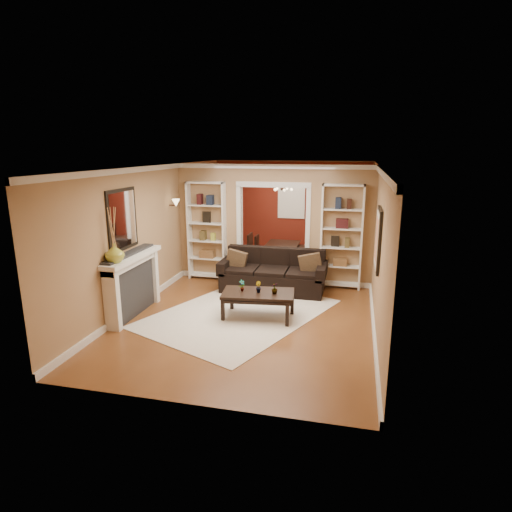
% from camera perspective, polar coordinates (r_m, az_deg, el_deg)
% --- Properties ---
extents(floor, '(8.00, 8.00, 0.00)m').
position_cam_1_polar(floor, '(9.03, 0.79, -5.48)').
color(floor, brown).
rests_on(floor, ground).
extents(ceiling, '(8.00, 8.00, 0.00)m').
position_cam_1_polar(ceiling, '(8.51, 0.85, 11.90)').
color(ceiling, white).
rests_on(ceiling, ground).
extents(wall_back, '(8.00, 0.00, 8.00)m').
position_cam_1_polar(wall_back, '(12.56, 4.76, 6.39)').
color(wall_back, '#A78158').
rests_on(wall_back, ground).
extents(wall_front, '(8.00, 0.00, 8.00)m').
position_cam_1_polar(wall_front, '(4.97, -9.16, -5.82)').
color(wall_front, '#A78158').
rests_on(wall_front, ground).
extents(wall_left, '(0.00, 8.00, 8.00)m').
position_cam_1_polar(wall_left, '(9.40, -12.72, 3.49)').
color(wall_left, '#A78158').
rests_on(wall_left, ground).
extents(wall_right, '(0.00, 8.00, 8.00)m').
position_cam_1_polar(wall_right, '(8.49, 15.84, 2.17)').
color(wall_right, '#A78158').
rests_on(wall_right, ground).
extents(partition_wall, '(4.50, 0.15, 2.70)m').
position_cam_1_polar(partition_wall, '(9.83, 2.33, 4.27)').
color(partition_wall, '#A78158').
rests_on(partition_wall, floor).
extents(red_back_panel, '(4.44, 0.04, 2.64)m').
position_cam_1_polar(red_back_panel, '(12.53, 4.74, 6.24)').
color(red_back_panel, maroon).
rests_on(red_back_panel, floor).
extents(dining_window, '(0.78, 0.03, 0.98)m').
position_cam_1_polar(dining_window, '(12.46, 4.73, 7.26)').
color(dining_window, '#8CA5CC').
rests_on(dining_window, wall_back).
extents(area_rug, '(3.68, 4.21, 0.01)m').
position_cam_1_polar(area_rug, '(8.16, -2.20, -7.64)').
color(area_rug, silver).
rests_on(area_rug, floor).
extents(sofa, '(2.29, 0.99, 0.90)m').
position_cam_1_polar(sofa, '(9.29, 2.27, -2.03)').
color(sofa, black).
rests_on(sofa, floor).
extents(pillow_left, '(0.44, 0.14, 0.43)m').
position_cam_1_polar(pillow_left, '(9.39, -2.62, -0.54)').
color(pillow_left, brown).
rests_on(pillow_left, sofa).
extents(pillow_right, '(0.47, 0.19, 0.46)m').
position_cam_1_polar(pillow_right, '(9.10, 7.29, -1.05)').
color(pillow_right, brown).
rests_on(pillow_right, sofa).
extents(coffee_table, '(1.37, 0.85, 0.49)m').
position_cam_1_polar(coffee_table, '(7.89, 0.29, -6.55)').
color(coffee_table, black).
rests_on(coffee_table, floor).
extents(plant_left, '(0.13, 0.14, 0.21)m').
position_cam_1_polar(plant_left, '(7.84, -1.87, -3.95)').
color(plant_left, '#336626').
rests_on(plant_left, coffee_table).
extents(plant_center, '(0.14, 0.14, 0.20)m').
position_cam_1_polar(plant_center, '(7.77, 0.29, -4.15)').
color(plant_center, '#336626').
rests_on(plant_center, coffee_table).
extents(plant_right, '(0.15, 0.15, 0.20)m').
position_cam_1_polar(plant_right, '(7.71, 2.49, -4.33)').
color(plant_right, '#336626').
rests_on(plant_right, coffee_table).
extents(bookshelf_left, '(0.90, 0.30, 2.30)m').
position_cam_1_polar(bookshelf_left, '(10.11, -6.55, 3.31)').
color(bookshelf_left, white).
rests_on(bookshelf_left, floor).
extents(bookshelf_right, '(0.90, 0.30, 2.30)m').
position_cam_1_polar(bookshelf_right, '(9.53, 11.31, 2.47)').
color(bookshelf_right, white).
rests_on(bookshelf_right, floor).
extents(fireplace, '(0.32, 1.70, 1.16)m').
position_cam_1_polar(fireplace, '(8.23, -15.93, -3.77)').
color(fireplace, white).
rests_on(fireplace, floor).
extents(vase, '(0.38, 0.38, 0.33)m').
position_cam_1_polar(vase, '(7.57, -18.34, 0.37)').
color(vase, '#A7AE38').
rests_on(vase, fireplace).
extents(mirror, '(0.03, 0.95, 1.10)m').
position_cam_1_polar(mirror, '(8.02, -17.39, 4.65)').
color(mirror, silver).
rests_on(mirror, wall_left).
extents(wall_sconce, '(0.18, 0.18, 0.22)m').
position_cam_1_polar(wall_sconce, '(9.78, -10.94, 6.83)').
color(wall_sconce, '#FFE0A5').
rests_on(wall_sconce, wall_left).
extents(framed_art, '(0.04, 0.85, 1.05)m').
position_cam_1_polar(framed_art, '(7.47, 15.93, 2.15)').
color(framed_art, black).
rests_on(framed_art, wall_right).
extents(dining_table, '(1.56, 0.87, 0.55)m').
position_cam_1_polar(dining_table, '(11.34, 3.48, 0.04)').
color(dining_table, black).
rests_on(dining_table, floor).
extents(dining_chair_nw, '(0.46, 0.46, 0.92)m').
position_cam_1_polar(dining_chair_nw, '(11.12, 0.43, 0.75)').
color(dining_chair_nw, black).
rests_on(dining_chair_nw, floor).
extents(dining_chair_ne, '(0.59, 0.59, 0.93)m').
position_cam_1_polar(dining_chair_ne, '(10.93, 6.07, 0.49)').
color(dining_chair_ne, black).
rests_on(dining_chair_ne, floor).
extents(dining_chair_sw, '(0.48, 0.48, 0.75)m').
position_cam_1_polar(dining_chair_sw, '(11.71, 1.08, 1.03)').
color(dining_chair_sw, black).
rests_on(dining_chair_sw, floor).
extents(dining_chair_se, '(0.45, 0.45, 0.90)m').
position_cam_1_polar(dining_chair_se, '(11.51, 6.44, 1.09)').
color(dining_chair_se, black).
rests_on(dining_chair_se, floor).
extents(chandelier, '(0.50, 0.50, 0.30)m').
position_cam_1_polar(chandelier, '(11.21, 3.83, 8.93)').
color(chandelier, '#3A211A').
rests_on(chandelier, ceiling).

